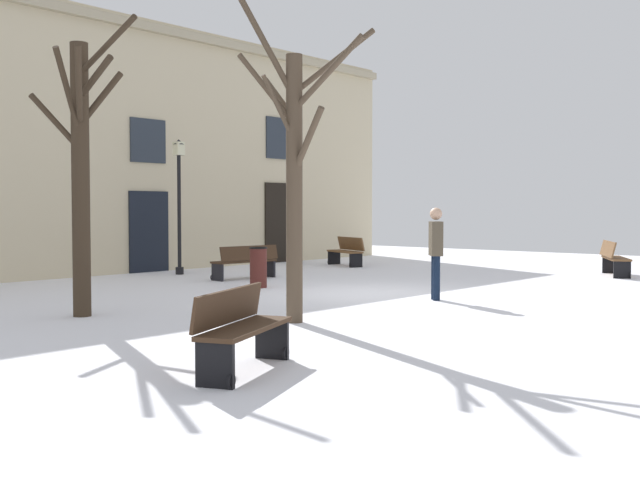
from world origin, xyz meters
TOP-DOWN VIEW (x-y plane):
  - ground_plane at (0.00, 0.00)m, footprint 33.89×33.89m
  - building_facade at (0.01, 8.47)m, footprint 21.18×0.60m
  - tree_right_of_center at (-5.85, 1.71)m, footprint 1.54×2.15m
  - tree_left_of_center at (-4.00, -1.34)m, footprint 1.77×2.25m
  - streetlamp at (0.27, 6.99)m, footprint 0.30×0.30m
  - litter_bin at (-0.72, 2.88)m, footprint 0.41×0.41m
  - bench_back_to_back_left at (-6.98, -3.34)m, footprint 1.71×1.09m
  - bench_far_corner at (7.66, -2.05)m, footprint 1.81×1.34m
  - bench_by_litter_bin at (5.69, 5.55)m, footprint 1.08×1.66m
  - bench_near_lamp at (0.52, 4.63)m, footprint 1.84×0.67m
  - person_crossing_plaza at (-0.06, -1.40)m, footprint 0.43×0.42m

SIDE VIEW (x-z plane):
  - ground_plane at x=0.00m, z-range 0.00..0.00m
  - bench_near_lamp at x=0.52m, z-range 0.02..0.88m
  - bench_by_litter_bin at x=5.69m, z-range 0.00..0.91m
  - litter_bin at x=-0.72m, z-range 0.00..0.92m
  - bench_back_to_back_left at x=-6.98m, z-range 0.02..0.93m
  - bench_far_corner at x=7.66m, z-range 0.01..0.95m
  - person_crossing_plaza at x=-0.06m, z-range 0.11..1.91m
  - streetlamp at x=0.27m, z-range 0.42..4.08m
  - tree_left_of_center at x=-4.00m, z-range -0.05..4.90m
  - tree_right_of_center at x=-5.85m, z-range 0.15..4.86m
  - building_facade at x=0.01m, z-range 0.06..7.16m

